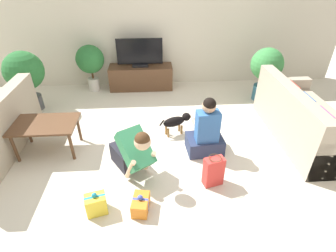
% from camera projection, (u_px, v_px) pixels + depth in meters
% --- Properties ---
extents(ground_plane, '(16.00, 16.00, 0.00)m').
position_uv_depth(ground_plane, '(153.00, 153.00, 3.92)').
color(ground_plane, beige).
extents(wall_back, '(8.40, 0.06, 2.60)m').
position_uv_depth(wall_back, '(149.00, 24.00, 5.41)').
color(wall_back, beige).
rests_on(wall_back, ground_plane).
extents(sofa_right, '(0.93, 2.02, 0.86)m').
position_uv_depth(sofa_right, '(303.00, 121.00, 4.11)').
color(sofa_right, tan).
rests_on(sofa_right, ground_plane).
extents(coffee_table, '(0.90, 0.59, 0.48)m').
position_uv_depth(coffee_table, '(45.00, 127.00, 3.75)').
color(coffee_table, brown).
rests_on(coffee_table, ground_plane).
extents(tv_console, '(1.35, 0.45, 0.50)m').
position_uv_depth(tv_console, '(141.00, 77.00, 5.72)').
color(tv_console, brown).
rests_on(tv_console, ground_plane).
extents(tv, '(0.95, 0.20, 0.58)m').
position_uv_depth(tv, '(140.00, 54.00, 5.45)').
color(tv, black).
rests_on(tv, tv_console).
extents(potted_plant_corner_left, '(0.69, 0.69, 1.11)m').
position_uv_depth(potted_plant_corner_left, '(25.00, 74.00, 4.67)').
color(potted_plant_corner_left, '#4C4C51').
rests_on(potted_plant_corner_left, ground_plane).
extents(potted_plant_back_left, '(0.57, 0.57, 0.98)m').
position_uv_depth(potted_plant_back_left, '(90.00, 61.00, 5.41)').
color(potted_plant_back_left, beige).
rests_on(potted_plant_back_left, ground_plane).
extents(potted_plant_corner_right, '(0.61, 0.61, 1.05)m').
position_uv_depth(potted_plant_corner_right, '(266.00, 68.00, 5.04)').
color(potted_plant_corner_right, '#336B84').
rests_on(potted_plant_corner_right, ground_plane).
extents(person_kneeling, '(0.67, 0.82, 0.80)m').
position_uv_depth(person_kneeling, '(132.00, 151.00, 3.38)').
color(person_kneeling, '#23232D').
rests_on(person_kneeling, ground_plane).
extents(person_sitting, '(0.55, 0.50, 0.91)m').
position_uv_depth(person_sitting, '(206.00, 133.00, 3.77)').
color(person_sitting, '#283351').
rests_on(person_sitting, ground_plane).
extents(dog, '(0.54, 0.28, 0.34)m').
position_uv_depth(dog, '(177.00, 121.00, 4.23)').
color(dog, black).
rests_on(dog, ground_plane).
extents(gift_box_a, '(0.26, 0.22, 0.30)m').
position_uv_depth(gift_box_a, '(96.00, 204.00, 2.95)').
color(gift_box_a, yellow).
rests_on(gift_box_a, ground_plane).
extents(gift_box_b, '(0.22, 0.31, 0.23)m').
position_uv_depth(gift_box_b, '(141.00, 204.00, 2.99)').
color(gift_box_b, orange).
rests_on(gift_box_b, ground_plane).
extents(gift_bag_a, '(0.27, 0.19, 0.43)m').
position_uv_depth(gift_bag_a, '(213.00, 171.00, 3.28)').
color(gift_bag_a, red).
rests_on(gift_bag_a, ground_plane).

